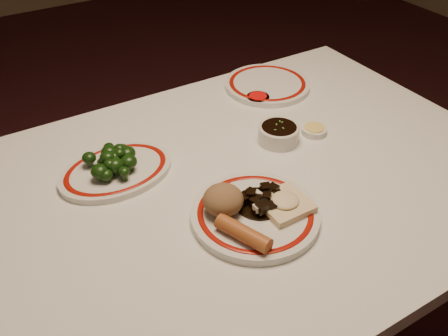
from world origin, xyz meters
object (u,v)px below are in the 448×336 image
at_px(spring_roll, 243,233).
at_px(fried_wonton, 285,203).
at_px(broccoli_plate, 116,171).
at_px(broccoli_pile, 114,160).
at_px(stirfry_heap, 260,200).
at_px(main_plate, 255,215).
at_px(rice_mound, 223,200).
at_px(dining_table, 252,203).
at_px(soy_bowl, 279,134).

relative_size(spring_roll, fried_wonton, 1.20).
bearing_deg(broccoli_plate, broccoli_pile, -130.55).
xyz_separation_m(stirfry_heap, broccoli_pile, (-0.21, 0.27, 0.01)).
bearing_deg(main_plate, broccoli_plate, 123.01).
bearing_deg(spring_roll, broccoli_pile, 89.28).
height_order(spring_roll, stirfry_heap, same).
distance_m(rice_mound, stirfry_heap, 0.08).
bearing_deg(dining_table, stirfry_heap, -118.80).
bearing_deg(dining_table, fried_wonton, -99.66).
xyz_separation_m(rice_mound, fried_wonton, (0.11, -0.05, -0.02)).
bearing_deg(broccoli_pile, rice_mound, -61.89).
bearing_deg(fried_wonton, soy_bowl, 56.06).
bearing_deg(soy_bowl, rice_mound, -147.60).
xyz_separation_m(main_plate, rice_mound, (-0.05, 0.04, 0.04)).
bearing_deg(fried_wonton, stirfry_heap, 139.49).
bearing_deg(main_plate, soy_bowl, 44.27).
height_order(rice_mound, soy_bowl, rice_mound).
distance_m(stirfry_heap, soy_bowl, 0.26).
relative_size(main_plate, soy_bowl, 2.88).
relative_size(rice_mound, broccoli_pile, 0.70).
height_order(stirfry_heap, broccoli_plate, stirfry_heap).
bearing_deg(spring_roll, dining_table, 29.73).
xyz_separation_m(main_plate, broccoli_plate, (-0.18, 0.28, -0.00)).
distance_m(spring_roll, stirfry_heap, 0.11).
xyz_separation_m(main_plate, broccoli_pile, (-0.18, 0.28, 0.03)).
bearing_deg(spring_roll, rice_mound, 63.08).
xyz_separation_m(spring_roll, broccoli_plate, (-0.12, 0.33, -0.02)).
height_order(spring_roll, soy_bowl, spring_roll).
distance_m(fried_wonton, broccoli_plate, 0.39).
bearing_deg(rice_mound, main_plate, -33.98).
relative_size(broccoli_plate, broccoli_pile, 2.35).
height_order(dining_table, soy_bowl, soy_bowl).
height_order(fried_wonton, broccoli_pile, broccoli_pile).
bearing_deg(main_plate, fried_wonton, -17.99).
relative_size(rice_mound, broccoli_plate, 0.30).
bearing_deg(stirfry_heap, rice_mound, 162.80).
relative_size(fried_wonton, broccoli_pile, 0.83).
bearing_deg(fried_wonton, broccoli_plate, 128.70).
distance_m(stirfry_heap, broccoli_plate, 0.34).
relative_size(fried_wonton, stirfry_heap, 0.92).
height_order(main_plate, spring_roll, spring_roll).
bearing_deg(soy_bowl, spring_roll, -136.84).
distance_m(broccoli_plate, soy_bowl, 0.40).
xyz_separation_m(main_plate, fried_wonton, (0.06, -0.02, 0.02)).
bearing_deg(dining_table, main_plate, -123.30).
bearing_deg(broccoli_pile, soy_bowl, -11.87).
bearing_deg(spring_roll, main_plate, 18.34).
bearing_deg(spring_roll, broccoli_plate, 89.09).
xyz_separation_m(broccoli_pile, soy_bowl, (0.39, -0.08, -0.02)).
bearing_deg(soy_bowl, broccoli_pile, 168.13).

